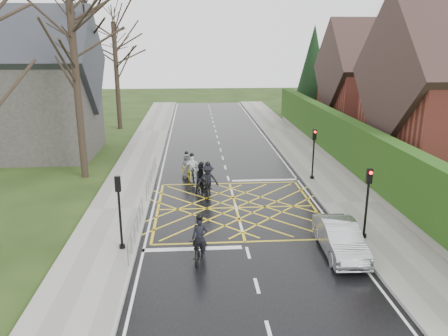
{
  "coord_description": "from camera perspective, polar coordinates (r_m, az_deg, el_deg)",
  "views": [
    {
      "loc": [
        -2.11,
        -20.91,
        8.24
      ],
      "look_at": [
        -0.41,
        2.92,
        1.3
      ],
      "focal_mm": 35.0,
      "sensor_mm": 36.0,
      "label": 1
    }
  ],
  "objects": [
    {
      "name": "sidewalk_right",
      "position": [
        23.87,
        16.12,
        -4.47
      ],
      "size": [
        3.0,
        80.0,
        0.15
      ],
      "primitive_type": "cube",
      "color": "gray",
      "rests_on": "ground"
    },
    {
      "name": "railing_south",
      "position": [
        19.11,
        -11.47,
        -7.12
      ],
      "size": [
        0.05,
        5.04,
        1.03
      ],
      "color": "slate",
      "rests_on": "ground"
    },
    {
      "name": "tree_far",
      "position": [
        43.52,
        -14.03,
        14.36
      ],
      "size": [
        8.4,
        8.4,
        10.4
      ],
      "color": "black",
      "rests_on": "ground"
    },
    {
      "name": "traffic_light_se",
      "position": [
        19.35,
        18.14,
        -4.53
      ],
      "size": [
        0.24,
        0.31,
        3.21
      ],
      "rotation": [
        0.0,
        0.0,
        3.14
      ],
      "color": "black",
      "rests_on": "ground"
    },
    {
      "name": "traffic_light_ne",
      "position": [
        26.94,
        11.59,
        1.72
      ],
      "size": [
        0.24,
        0.31,
        3.21
      ],
      "rotation": [
        0.0,
        0.0,
        3.14
      ],
      "color": "black",
      "rests_on": "ground"
    },
    {
      "name": "house_far",
      "position": [
        42.58,
        19.59,
        10.06
      ],
      "size": [
        9.8,
        8.8,
        10.3
      ],
      "color": "maroon",
      "rests_on": "ground"
    },
    {
      "name": "sidewalk_left",
      "position": [
        22.78,
        -13.68,
        -5.29
      ],
      "size": [
        3.0,
        80.0,
        0.15
      ],
      "primitive_type": "cube",
      "color": "gray",
      "rests_on": "ground"
    },
    {
      "name": "stone_wall",
      "position": [
        29.73,
        15.46,
        0.21
      ],
      "size": [
        0.5,
        38.0,
        0.7
      ],
      "primitive_type": "cube",
      "color": "slate",
      "rests_on": "ground"
    },
    {
      "name": "cyclist_mid",
      "position": [
        23.96,
        -2.12,
        -2.1
      ],
      "size": [
        1.18,
        2.05,
        1.98
      ],
      "rotation": [
        0.0,
        0.0,
        -0.01
      ],
      "color": "black",
      "rests_on": "ground"
    },
    {
      "name": "tree_near",
      "position": [
        27.78,
        -19.08,
        14.67
      ],
      "size": [
        9.24,
        9.24,
        11.44
      ],
      "color": "black",
      "rests_on": "ground"
    },
    {
      "name": "conifer",
      "position": [
        48.75,
        11.49,
        12.07
      ],
      "size": [
        4.6,
        4.6,
        10.0
      ],
      "color": "black",
      "rests_on": "ground"
    },
    {
      "name": "tree_mid",
      "position": [
        35.79,
        -17.52,
        16.12
      ],
      "size": [
        10.08,
        10.08,
        12.48
      ],
      "color": "black",
      "rests_on": "ground"
    },
    {
      "name": "ground",
      "position": [
        22.57,
        1.58,
        -5.22
      ],
      "size": [
        120.0,
        120.0,
        0.0
      ],
      "primitive_type": "plane",
      "color": "black",
      "rests_on": "ground"
    },
    {
      "name": "hedge",
      "position": [
        29.31,
        15.72,
        3.5
      ],
      "size": [
        0.9,
        38.0,
        2.8
      ],
      "primitive_type": "cube",
      "color": "#1A3B10",
      "rests_on": "stone_wall"
    },
    {
      "name": "cyclist_lead",
      "position": [
        27.29,
        -4.88,
        -0.13
      ],
      "size": [
        1.17,
        1.88,
        1.72
      ],
      "rotation": [
        0.0,
        0.0,
        0.34
      ],
      "color": "gold",
      "rests_on": "ground"
    },
    {
      "name": "car",
      "position": [
        18.31,
        14.95,
        -8.88
      ],
      "size": [
        1.51,
        4.0,
        1.3
      ],
      "primitive_type": "imported",
      "rotation": [
        0.0,
        0.0,
        -0.03
      ],
      "color": "#ABADB3",
      "rests_on": "ground"
    },
    {
      "name": "traffic_light_sw",
      "position": [
        17.93,
        -13.44,
        -5.79
      ],
      "size": [
        0.24,
        0.31,
        3.21
      ],
      "color": "black",
      "rests_on": "ground"
    },
    {
      "name": "cyclist_back",
      "position": [
        24.45,
        -2.94,
        -1.79
      ],
      "size": [
        1.06,
        1.91,
        1.85
      ],
      "rotation": [
        0.0,
        0.0,
        0.31
      ],
      "color": "black",
      "rests_on": "ground"
    },
    {
      "name": "road",
      "position": [
        22.57,
        1.58,
        -5.21
      ],
      "size": [
        9.0,
        80.0,
        0.01
      ],
      "primitive_type": "cube",
      "color": "black",
      "rests_on": "ground"
    },
    {
      "name": "railing_north",
      "position": [
        26.12,
        -9.48,
        -0.61
      ],
      "size": [
        0.05,
        6.04,
        1.03
      ],
      "color": "slate",
      "rests_on": "ground"
    },
    {
      "name": "cyclist_rear",
      "position": [
        17.32,
        -3.16,
        -9.96
      ],
      "size": [
        0.99,
        2.02,
        1.88
      ],
      "rotation": [
        0.0,
        0.0,
        -0.17
      ],
      "color": "black",
      "rests_on": "ground"
    },
    {
      "name": "cyclist_front",
      "position": [
        26.66,
        -4.19,
        -0.39
      ],
      "size": [
        1.0,
        1.82,
        1.77
      ],
      "rotation": [
        0.0,
        0.0,
        0.16
      ],
      "color": "black",
      "rests_on": "ground"
    },
    {
      "name": "church",
      "position": [
        34.99,
        -23.45,
        9.46
      ],
      "size": [
        8.8,
        7.8,
        11.0
      ],
      "color": "#2D2B28",
      "rests_on": "ground"
    }
  ]
}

